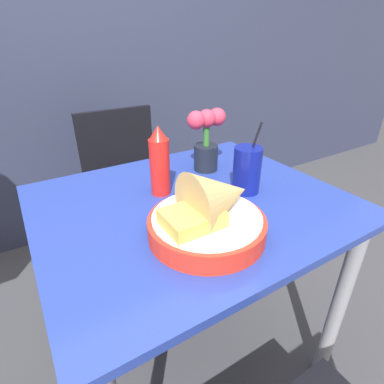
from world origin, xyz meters
The scene contains 8 objects.
ground_plane centered at (0.00, 0.00, 0.00)m, with size 12.00×12.00×0.00m, color #38383D.
wall_window centered at (0.00, 1.23, 1.30)m, with size 7.00×0.06×2.60m.
dining_table centered at (0.00, 0.00, 0.63)m, with size 0.91×0.78×0.76m.
chair_far_window centered at (0.04, 0.74, 0.53)m, with size 0.40×0.40×0.88m.
food_basket centered at (-0.05, -0.18, 0.82)m, with size 0.29×0.29×0.18m.
ketchup_bottle centered at (-0.06, 0.09, 0.87)m, with size 0.06×0.06×0.22m.
drink_cup centered at (0.18, -0.04, 0.83)m, with size 0.09×0.09×0.23m.
flower_vase centered at (0.17, 0.17, 0.88)m, with size 0.15×0.09×0.22m.
Camera 1 is at (-0.42, -0.69, 1.21)m, focal length 28.00 mm.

